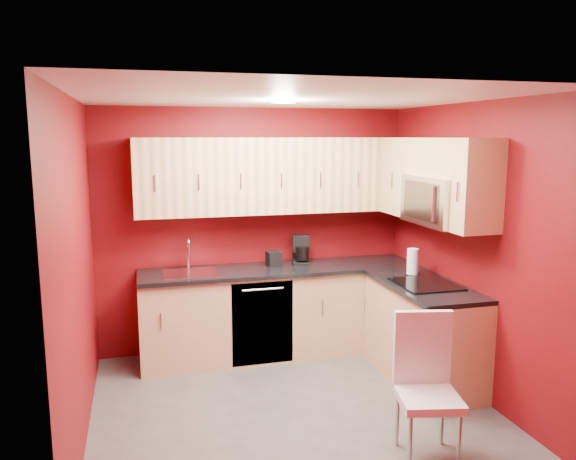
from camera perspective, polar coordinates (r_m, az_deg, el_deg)
name	(u,v)px	position (r m, az deg, el deg)	size (l,w,h in m)	color
floor	(293,409)	(4.84, 0.50, -17.69)	(3.20, 3.20, 0.00)	#54514E
ceiling	(293,97)	(4.32, 0.55, 13.33)	(3.20, 3.20, 0.00)	white
wall_back	(254,230)	(5.84, -3.44, 0.01)	(3.20, 3.20, 0.00)	maroon
wall_front	(369,320)	(3.05, 8.25, -9.00)	(3.20, 3.20, 0.00)	maroon
wall_left	(77,273)	(4.28, -20.64, -4.11)	(3.00, 3.00, 0.00)	maroon
wall_right	(472,250)	(5.07, 18.21, -1.91)	(3.00, 3.00, 0.00)	maroon
base_cabinets_back	(280,312)	(5.80, -0.79, -8.36)	(2.80, 0.60, 0.87)	tan
base_cabinets_right	(423,334)	(5.34, 13.53, -10.20)	(0.60, 1.30, 0.87)	tan
countertop_back	(281,269)	(5.66, -0.77, -4.01)	(2.80, 0.63, 0.04)	black
countertop_right	(424,286)	(5.19, 13.66, -5.53)	(0.63, 1.27, 0.04)	black
upper_cabinets_back	(277,175)	(5.65, -1.14, 5.57)	(2.80, 0.35, 0.75)	#E6C082
upper_cabinets_right	(431,173)	(5.28, 14.35, 5.68)	(0.35, 1.55, 0.75)	#E6C082
microwave	(441,200)	(5.07, 15.27, 2.92)	(0.42, 0.76, 0.42)	silver
cooktop	(426,284)	(5.15, 13.81, -5.36)	(0.50, 0.55, 0.01)	black
sink	(190,269)	(5.52, -9.93, -3.93)	(0.52, 0.42, 0.35)	silver
dishwasher_front	(263,323)	(5.47, -2.60, -9.46)	(0.60, 0.02, 0.82)	black
downlight	(283,102)	(4.60, -0.48, 12.90)	(0.20, 0.20, 0.01)	white
coffee_maker	(301,250)	(5.78, 1.37, -2.05)	(0.18, 0.23, 0.29)	black
napkin_holder	(274,259)	(5.71, -1.46, -2.92)	(0.14, 0.14, 0.15)	black
paper_towel	(413,262)	(5.46, 12.55, -3.18)	(0.14, 0.14, 0.25)	silver
dining_chair	(429,390)	(4.09, 14.10, -15.51)	(0.41, 0.43, 1.01)	silver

